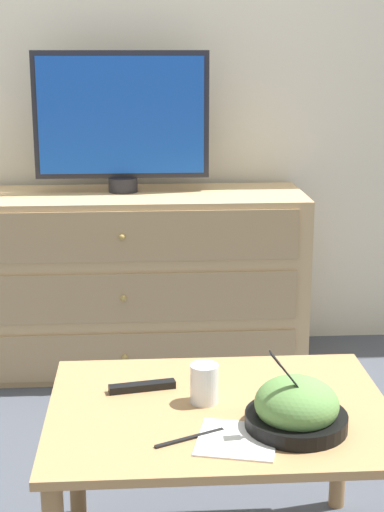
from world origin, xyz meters
TOP-DOWN VIEW (x-y plane):
  - ground_plane at (0.00, 0.00)m, footprint 12.00×12.00m
  - wall_back at (0.00, 0.03)m, footprint 12.00×0.05m
  - dresser at (0.14, -0.25)m, footprint 1.39×0.46m
  - tv at (0.14, -0.20)m, footprint 0.66×0.11m
  - coffee_table at (0.38, -1.57)m, footprint 0.79×0.60m
  - takeout_bowl at (0.54, -1.68)m, footprint 0.22×0.22m
  - drink_cup at (0.35, -1.54)m, footprint 0.07×0.07m
  - napkin at (0.41, -1.73)m, footprint 0.20×0.20m
  - knife at (0.31, -1.71)m, footprint 0.15×0.08m
  - remote_control at (0.21, -1.46)m, footprint 0.16×0.06m

SIDE VIEW (x-z plane):
  - ground_plane at x=0.00m, z-range 0.00..0.00m
  - dresser at x=0.14m, z-range 0.00..0.69m
  - coffee_table at x=0.38m, z-range 0.15..0.59m
  - napkin at x=0.41m, z-range 0.44..0.44m
  - knife at x=0.31m, z-range 0.44..0.44m
  - remote_control at x=0.21m, z-range 0.44..0.45m
  - drink_cup at x=0.35m, z-range 0.43..0.52m
  - takeout_bowl at x=0.54m, z-range 0.39..0.58m
  - tv at x=0.14m, z-range 0.71..1.24m
  - wall_back at x=0.00m, z-range 0.00..2.60m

